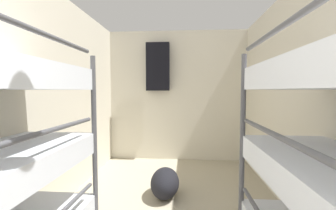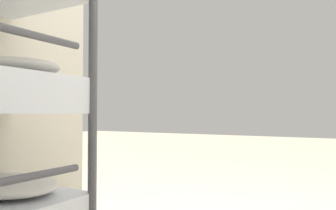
{
  "view_description": "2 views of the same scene",
  "coord_description": "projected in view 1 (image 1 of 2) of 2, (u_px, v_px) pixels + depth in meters",
  "views": [
    {
      "loc": [
        0.16,
        0.34,
        1.36
      ],
      "look_at": [
        -0.08,
        3.47,
        1.16
      ],
      "focal_mm": 24.0,
      "sensor_mm": 36.0,
      "label": 1
    },
    {
      "loc": [
        -0.46,
        1.81,
        0.8
      ],
      "look_at": [
        0.14,
        0.72,
        0.83
      ],
      "focal_mm": 35.0,
      "sensor_mm": 36.0,
      "label": 2
    }
  ],
  "objects": [
    {
      "name": "wall_left",
      "position": [
        25.0,
        102.0,
        2.13
      ],
      "size": [
        0.06,
        4.83,
        2.51
      ],
      "color": "beige",
      "rests_on": "ground_plane"
    },
    {
      "name": "wall_back",
      "position": [
        177.0,
        96.0,
        4.4
      ],
      "size": [
        2.76,
        0.06,
        2.51
      ],
      "color": "beige",
      "rests_on": "ground_plane"
    },
    {
      "name": "hanging_coat",
      "position": [
        158.0,
        67.0,
        4.24
      ],
      "size": [
        0.44,
        0.12,
        0.9
      ],
      "color": "black"
    },
    {
      "name": "wall_right",
      "position": [
        324.0,
        103.0,
        1.92
      ],
      "size": [
        0.06,
        4.83,
        2.51
      ],
      "color": "beige",
      "rests_on": "ground_plane"
    },
    {
      "name": "duffel_bag",
      "position": [
        165.0,
        183.0,
        2.86
      ],
      "size": [
        0.36,
        0.56,
        0.36
      ],
      "color": "black",
      "rests_on": "ground_plane"
    }
  ]
}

